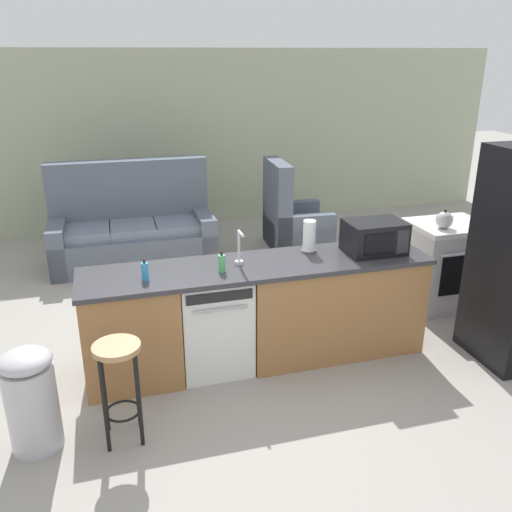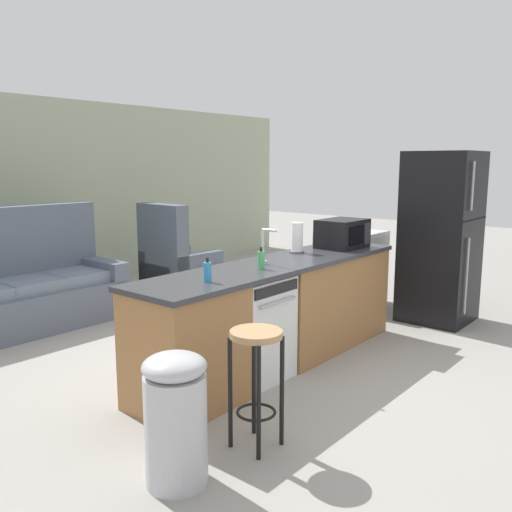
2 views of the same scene
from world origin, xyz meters
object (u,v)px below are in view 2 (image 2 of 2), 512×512
(bar_stool, at_px, (256,363))
(couch, at_px, (21,290))
(paper_towel_roll, at_px, (297,238))
(dish_soap_bottle, at_px, (208,272))
(soap_bottle, at_px, (261,260))
(refrigerator, at_px, (441,237))
(trash_bin, at_px, (176,418))
(armchair, at_px, (175,266))
(kettle, at_px, (355,227))
(dishwasher, at_px, (248,327))
(stove_range, at_px, (351,268))
(microwave, at_px, (343,233))

(bar_stool, distance_m, couch, 3.54)
(paper_towel_roll, bearing_deg, dish_soap_bottle, -169.97)
(dish_soap_bottle, bearing_deg, soap_bottle, 0.38)
(refrigerator, distance_m, trash_bin, 4.02)
(armchair, bearing_deg, paper_towel_roll, -106.30)
(soap_bottle, bearing_deg, kettle, 12.09)
(bar_stool, relative_size, armchair, 0.62)
(dish_soap_bottle, height_order, kettle, kettle)
(dishwasher, height_order, soap_bottle, soap_bottle)
(bar_stool, height_order, armchair, armchair)
(dishwasher, distance_m, soap_bottle, 0.56)
(kettle, distance_m, couch, 3.79)
(refrigerator, bearing_deg, soap_bottle, 169.59)
(couch, bearing_deg, dish_soap_bottle, -91.08)
(trash_bin, bearing_deg, kettle, 16.01)
(stove_range, distance_m, paper_towel_roll, 1.83)
(dishwasher, xyz_separation_m, dish_soap_bottle, (-0.53, -0.09, 0.55))
(stove_range, distance_m, couch, 3.80)
(trash_bin, bearing_deg, stove_range, 17.05)
(microwave, bearing_deg, soap_bottle, -176.55)
(microwave, height_order, armchair, armchair)
(dishwasher, xyz_separation_m, kettle, (2.43, 0.42, 0.56))
(bar_stool, bearing_deg, couch, 84.87)
(paper_towel_roll, bearing_deg, refrigerator, -22.89)
(refrigerator, bearing_deg, trash_bin, -178.25)
(dish_soap_bottle, height_order, bar_stool, dish_soap_bottle)
(dishwasher, relative_size, refrigerator, 0.45)
(stove_range, distance_m, trash_bin, 4.16)
(microwave, height_order, kettle, microwave)
(bar_stool, bearing_deg, refrigerator, 3.41)
(microwave, bearing_deg, kettle, 23.19)
(dishwasher, distance_m, kettle, 2.53)
(stove_range, height_order, trash_bin, stove_range)
(microwave, bearing_deg, paper_towel_roll, 162.76)
(soap_bottle, bearing_deg, refrigerator, -10.41)
(dish_soap_bottle, bearing_deg, stove_range, 11.48)
(microwave, xyz_separation_m, trash_bin, (-2.82, -0.67, -0.66))
(refrigerator, distance_m, microwave, 1.28)
(bar_stool, bearing_deg, dish_soap_bottle, 68.45)
(refrigerator, xyz_separation_m, dish_soap_bottle, (-3.13, 0.46, 0.05))
(microwave, bearing_deg, trash_bin, -166.65)
(kettle, distance_m, bar_stool, 3.47)
(microwave, distance_m, kettle, 1.08)
(stove_range, relative_size, soap_bottle, 5.11)
(couch, distance_m, armchair, 2.13)
(bar_stool, relative_size, trash_bin, 1.00)
(dishwasher, relative_size, paper_towel_roll, 2.98)
(dishwasher, height_order, refrigerator, refrigerator)
(microwave, relative_size, couch, 0.25)
(microwave, distance_m, paper_towel_roll, 0.57)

